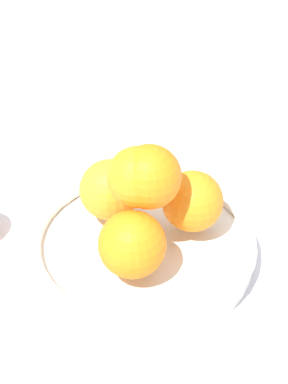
% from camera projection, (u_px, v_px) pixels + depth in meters
% --- Properties ---
extents(ground_plane, '(4.00, 4.00, 0.00)m').
position_uv_depth(ground_plane, '(144.00, 256.00, 0.80)').
color(ground_plane, silver).
extents(fruit_bowl, '(0.28, 0.28, 0.03)m').
position_uv_depth(fruit_bowl, '(144.00, 246.00, 0.79)').
color(fruit_bowl, silver).
rests_on(fruit_bowl, ground_plane).
extents(orange_pile, '(0.17, 0.18, 0.14)m').
position_uv_depth(orange_pile, '(144.00, 199.00, 0.74)').
color(orange_pile, orange).
rests_on(orange_pile, fruit_bowl).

